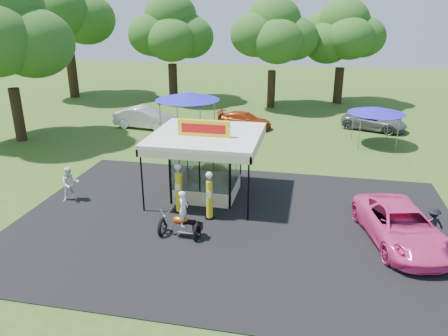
{
  "coord_description": "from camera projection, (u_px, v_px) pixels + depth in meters",
  "views": [
    {
      "loc": [
        3.14,
        -15.55,
        9.38
      ],
      "look_at": [
        -0.9,
        4.0,
        1.96
      ],
      "focal_mm": 35.0,
      "sensor_mm": 36.0,
      "label": 1
    }
  ],
  "objects": [
    {
      "name": "oak_far_a",
      "position": [
        66.0,
        19.0,
        45.12
      ],
      "size": [
        10.74,
        10.74,
        12.73
      ],
      "color": "black",
      "rests_on": "ground"
    },
    {
      "name": "bg_car_b",
      "position": [
        244.0,
        120.0,
        35.55
      ],
      "size": [
        4.73,
        2.62,
        1.3
      ],
      "primitive_type": "imported",
      "rotation": [
        0.0,
        0.0,
        1.38
      ],
      "color": "#9C310C",
      "rests_on": "ground"
    },
    {
      "name": "gas_station_kiosk",
      "position": [
        207.0,
        163.0,
        22.48
      ],
      "size": [
        5.4,
        5.4,
        4.18
      ],
      "color": "white",
      "rests_on": "ground"
    },
    {
      "name": "asphalt_apron",
      "position": [
        234.0,
        224.0,
        19.97
      ],
      "size": [
        20.0,
        14.0,
        0.04
      ],
      "primitive_type": "cube",
      "color": "black",
      "rests_on": "ground"
    },
    {
      "name": "gas_pump_left",
      "position": [
        179.0,
        189.0,
        20.7
      ],
      "size": [
        0.48,
        0.48,
        2.56
      ],
      "color": "black",
      "rests_on": "ground"
    },
    {
      "name": "bg_car_d",
      "position": [
        374.0,
        121.0,
        35.0
      ],
      "size": [
        5.48,
        3.9,
        1.39
      ],
      "primitive_type": "imported",
      "rotation": [
        0.0,
        0.0,
        1.22
      ],
      "color": "#59595B",
      "rests_on": "ground"
    },
    {
      "name": "tent_east",
      "position": [
        377.0,
        110.0,
        30.66
      ],
      "size": [
        3.95,
        3.95,
        2.76
      ],
      "rotation": [
        0.0,
        0.0,
        0.11
      ],
      "color": "gray",
      "rests_on": "ground"
    },
    {
      "name": "spare_tires",
      "position": [
        183.0,
        198.0,
        21.86
      ],
      "size": [
        0.94,
        0.76,
        0.75
      ],
      "rotation": [
        0.0,
        0.0,
        0.37
      ],
      "color": "black",
      "rests_on": "ground"
    },
    {
      "name": "oak_far_b",
      "position": [
        171.0,
        34.0,
        43.82
      ],
      "size": [
        8.82,
        8.82,
        10.52
      ],
      "color": "black",
      "rests_on": "ground"
    },
    {
      "name": "oak_near",
      "position": [
        5.0,
        40.0,
        30.03
      ],
      "size": [
        9.96,
        9.96,
        11.47
      ],
      "color": "black",
      "rests_on": "ground"
    },
    {
      "name": "ground",
      "position": [
        226.0,
        246.0,
        18.14
      ],
      "size": [
        120.0,
        120.0,
        0.0
      ],
      "primitive_type": "plane",
      "color": "#32541A",
      "rests_on": "ground"
    },
    {
      "name": "oak_far_d",
      "position": [
        343.0,
        39.0,
        42.76
      ],
      "size": [
        8.36,
        8.36,
        9.95
      ],
      "color": "black",
      "rests_on": "ground"
    },
    {
      "name": "motorcycle",
      "position": [
        182.0,
        219.0,
        18.58
      ],
      "size": [
        1.9,
        0.96,
        2.24
      ],
      "rotation": [
        0.0,
        0.0,
        -0.04
      ],
      "color": "black",
      "rests_on": "ground"
    },
    {
      "name": "tent_west",
      "position": [
        188.0,
        96.0,
        32.55
      ],
      "size": [
        4.82,
        4.82,
        3.37
      ],
      "rotation": [
        0.0,
        0.0,
        -0.1
      ],
      "color": "gray",
      "rests_on": "ground"
    },
    {
      "name": "oak_far_c",
      "position": [
        273.0,
        40.0,
        40.92
      ],
      "size": [
        8.57,
        8.57,
        10.1
      ],
      "color": "black",
      "rests_on": "ground"
    },
    {
      "name": "gas_pump_right",
      "position": [
        210.0,
        197.0,
        20.1
      ],
      "size": [
        0.44,
        0.44,
        2.37
      ],
      "color": "black",
      "rests_on": "ground"
    },
    {
      "name": "kiosk_car",
      "position": [
        216.0,
        172.0,
        24.96
      ],
      "size": [
        2.82,
        1.13,
        0.96
      ],
      "primitive_type": "imported",
      "rotation": [
        0.0,
        0.0,
        1.57
      ],
      "color": "yellow",
      "rests_on": "ground"
    },
    {
      "name": "spectator_east_a",
      "position": [
        432.0,
        224.0,
        18.37
      ],
      "size": [
        1.09,
        0.76,
        1.54
      ],
      "primitive_type": "imported",
      "rotation": [
        0.0,
        0.0,
        3.35
      ],
      "color": "black",
      "rests_on": "ground"
    },
    {
      "name": "spectator_west",
      "position": [
        70.0,
        184.0,
        22.13
      ],
      "size": [
        1.12,
        1.1,
        1.81
      ],
      "primitive_type": "imported",
      "rotation": [
        0.0,
        0.0,
        0.72
      ],
      "color": "white",
      "rests_on": "ground"
    },
    {
      "name": "pink_sedan",
      "position": [
        401.0,
        226.0,
        18.19
      ],
      "size": [
        3.89,
        6.12,
        1.57
      ],
      "primitive_type": "imported",
      "rotation": [
        0.0,
        0.0,
        0.24
      ],
      "color": "#FA4396",
      "rests_on": "ground"
    },
    {
      "name": "bg_car_a",
      "position": [
        145.0,
        118.0,
        35.49
      ],
      "size": [
        5.27,
        2.4,
        1.68
      ],
      "primitive_type": "imported",
      "rotation": [
        0.0,
        0.0,
        1.44
      ],
      "color": "silver",
      "rests_on": "ground"
    }
  ]
}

